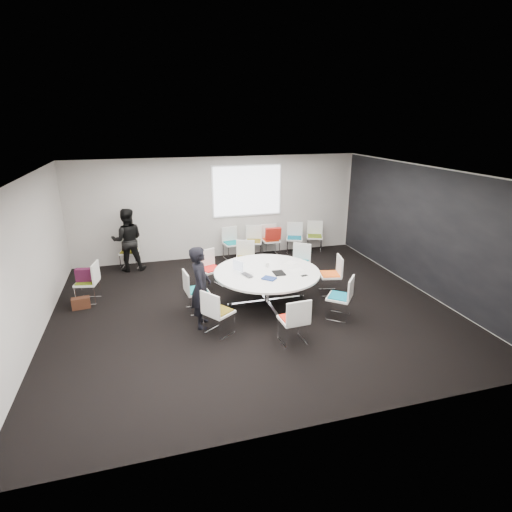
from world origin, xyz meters
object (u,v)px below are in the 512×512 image
object	(u,v)px
conference_table	(267,279)
chair_back_a	(232,249)
chair_ring_f	(218,320)
chair_person_back	(130,258)
chair_ring_d	(211,276)
person_main	(201,287)
chair_ring_g	(293,328)
chair_ring_h	(339,305)
chair_ring_e	(197,298)
maroon_bag	(86,275)
cup	(267,265)
chair_back_c	(271,246)
laptop	(249,275)
chair_back_e	(314,242)
person_back	(128,240)
chair_back_d	(294,244)
chair_back_b	(253,247)
chair_ring_b	(299,269)
chair_ring_a	(330,282)
chair_spare_left	(89,290)
chair_ring_c	(245,265)
brown_bag	(81,303)

from	to	relation	value
conference_table	chair_back_a	size ratio (longest dim) A/B	2.53
chair_ring_f	chair_person_back	world-z (taller)	same
chair_ring_d	person_main	size ratio (longest dim) A/B	0.56
chair_ring_g	chair_ring_h	world-z (taller)	same
chair_ring_e	maroon_bag	world-z (taller)	chair_ring_e
chair_ring_g	cup	distance (m)	1.98
chair_back_c	chair_person_back	distance (m)	3.90
chair_ring_e	laptop	world-z (taller)	chair_ring_e
chair_back_e	person_back	distance (m)	5.30
chair_back_c	chair_back_d	bearing A→B (deg)	179.82
chair_back_b	cup	world-z (taller)	chair_back_b
chair_ring_b	cup	xyz separation A→B (m)	(-1.06, -0.80, 0.50)
chair_back_b	chair_ring_e	bearing A→B (deg)	74.03
chair_ring_a	chair_back_b	distance (m)	3.09
chair_back_a	person_main	xyz separation A→B (m)	(-1.38, -3.62, 0.52)
chair_ring_f	chair_ring_g	xyz separation A→B (m)	(1.21, -0.65, 0.00)
person_back	chair_ring_d	bearing A→B (deg)	138.05
chair_back_b	chair_ring_b	bearing A→B (deg)	125.64
chair_ring_d	chair_back_d	distance (m)	3.34
chair_ring_h	chair_back_e	distance (m)	4.23
chair_ring_g	chair_back_c	bearing A→B (deg)	73.30
chair_back_a	chair_back_c	world-z (taller)	same
person_back	conference_table	bearing A→B (deg)	135.50
person_main	chair_ring_a	bearing A→B (deg)	-68.31
chair_ring_b	chair_ring_e	bearing A→B (deg)	63.40
chair_ring_d	chair_spare_left	bearing A→B (deg)	-20.44
chair_ring_d	maroon_bag	size ratio (longest dim) A/B	2.20
chair_ring_c	chair_spare_left	world-z (taller)	same
chair_ring_a	chair_spare_left	size ratio (longest dim) A/B	1.00
conference_table	chair_spare_left	bearing A→B (deg)	163.35
chair_ring_h	chair_back_c	size ratio (longest dim) A/B	1.00
chair_ring_d	chair_ring_g	xyz separation A→B (m)	(0.99, -2.83, 0.00)
laptop	chair_ring_c	bearing A→B (deg)	-31.43
chair_ring_c	chair_back_a	distance (m)	1.37
chair_back_c	chair_ring_b	bearing A→B (deg)	93.19
chair_ring_e	laptop	size ratio (longest dim) A/B	2.85
chair_back_d	chair_back_a	bearing A→B (deg)	21.50
chair_ring_b	chair_back_c	distance (m)	1.96
chair_ring_a	chair_spare_left	world-z (taller)	same
chair_back_a	chair_ring_g	bearing A→B (deg)	80.99
chair_ring_h	person_back	distance (m)	5.63
chair_ring_g	chair_ring_h	distance (m)	1.36
chair_ring_f	chair_back_a	distance (m)	4.19
chair_ring_g	maroon_bag	bearing A→B (deg)	139.07
chair_ring_e	chair_ring_h	xyz separation A→B (m)	(2.68, -1.07, 0.00)
chair_back_e	chair_ring_g	bearing A→B (deg)	84.78
chair_ring_g	person_main	size ratio (longest dim) A/B	0.56
chair_ring_e	laptop	distance (m)	1.18
chair_back_e	brown_bag	size ratio (longest dim) A/B	2.44
chair_back_e	laptop	xyz separation A→B (m)	(-2.83, -3.13, 0.47)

